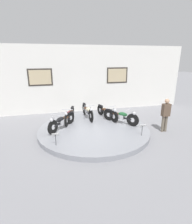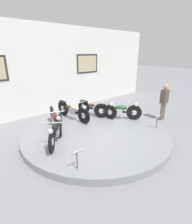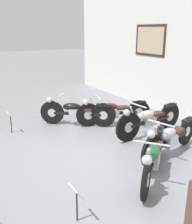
# 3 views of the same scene
# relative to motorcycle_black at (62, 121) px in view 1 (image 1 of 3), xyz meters

# --- Properties ---
(ground_plane) EXTENTS (60.00, 60.00, 0.00)m
(ground_plane) POSITION_rel_motorcycle_black_xyz_m (1.45, -0.25, -0.58)
(ground_plane) COLOR gray
(display_platform) EXTENTS (5.12, 5.12, 0.20)m
(display_platform) POSITION_rel_motorcycle_black_xyz_m (1.45, -0.25, -0.48)
(display_platform) COLOR gray
(display_platform) RESTS_ON ground_plane
(back_wall) EXTENTS (14.00, 0.22, 4.09)m
(back_wall) POSITION_rel_motorcycle_black_xyz_m (1.45, 3.31, 1.46)
(back_wall) COLOR white
(back_wall) RESTS_ON ground_plane
(motorcycle_black) EXTENTS (1.30, 1.56, 0.79)m
(motorcycle_black) POSITION_rel_motorcycle_black_xyz_m (0.00, 0.00, 0.00)
(motorcycle_black) COLOR black
(motorcycle_black) RESTS_ON display_platform
(motorcycle_maroon) EXTENTS (0.73, 1.88, 0.78)m
(motorcycle_maroon) POSITION_rel_motorcycle_black_xyz_m (0.44, 0.83, -0.00)
(motorcycle_maroon) COLOR black
(motorcycle_maroon) RESTS_ON display_platform
(motorcycle_cream) EXTENTS (0.54, 2.02, 0.81)m
(motorcycle_cream) POSITION_rel_motorcycle_black_xyz_m (1.45, 1.18, 0.02)
(motorcycle_cream) COLOR black
(motorcycle_cream) RESTS_ON display_platform
(motorcycle_silver) EXTENTS (0.66, 1.90, 0.78)m
(motorcycle_silver) POSITION_rel_motorcycle_black_xyz_m (2.46, 0.83, -0.01)
(motorcycle_silver) COLOR black
(motorcycle_silver) RESTS_ON display_platform
(motorcycle_green) EXTENTS (1.29, 1.56, 0.79)m
(motorcycle_green) POSITION_rel_motorcycle_black_xyz_m (2.90, -0.00, -0.00)
(motorcycle_green) COLOR black
(motorcycle_green) RESTS_ON display_platform
(info_placard_front_left) EXTENTS (0.26, 0.11, 0.51)m
(info_placard_front_left) POSITION_rel_motorcycle_black_xyz_m (-0.32, -1.57, -0.01)
(info_placard_front_left) COLOR #333338
(info_placard_front_left) RESTS_ON display_platform
(info_placard_front_centre) EXTENTS (0.26, 0.11, 0.51)m
(info_placard_front_centre) POSITION_rel_motorcycle_black_xyz_m (3.22, -1.57, -0.01)
(info_placard_front_centre) COLOR #333338
(info_placard_front_centre) RESTS_ON display_platform
(visitor_standing) EXTENTS (0.36, 0.22, 1.59)m
(visitor_standing) POSITION_rel_motorcycle_black_xyz_m (4.68, -1.00, 0.31)
(visitor_standing) COLOR #6B6051
(visitor_standing) RESTS_ON ground_plane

